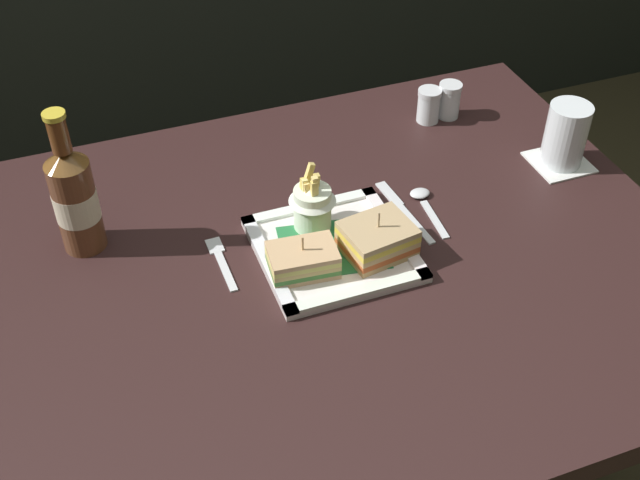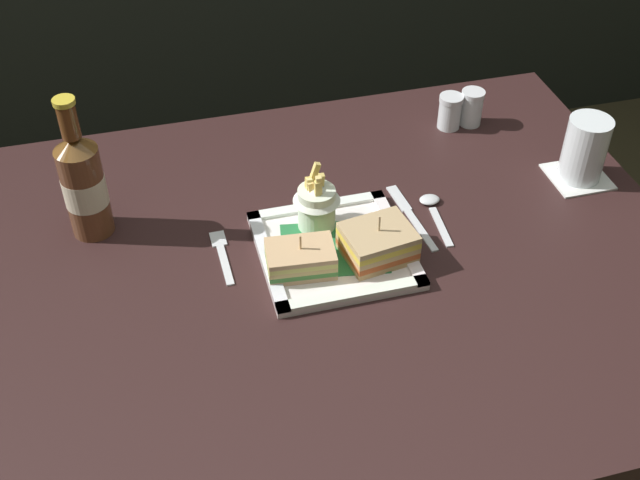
% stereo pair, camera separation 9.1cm
% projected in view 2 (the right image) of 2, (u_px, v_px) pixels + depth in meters
% --- Properties ---
extents(dining_table, '(1.22, 0.91, 0.75)m').
position_uv_depth(dining_table, '(307.00, 312.00, 1.33)').
color(dining_table, black).
rests_on(dining_table, ground_plane).
extents(square_plate, '(0.23, 0.23, 0.02)m').
position_uv_depth(square_plate, '(334.00, 250.00, 1.27)').
color(square_plate, white).
rests_on(square_plate, dining_table).
extents(sandwich_half_left, '(0.11, 0.08, 0.07)m').
position_uv_depth(sandwich_half_left, '(301.00, 259.00, 1.22)').
color(sandwich_half_left, tan).
rests_on(sandwich_half_left, square_plate).
extents(sandwich_half_right, '(0.12, 0.10, 0.08)m').
position_uv_depth(sandwich_half_right, '(378.00, 243.00, 1.24)').
color(sandwich_half_right, tan).
rests_on(sandwich_half_right, square_plate).
extents(fries_cup, '(0.08, 0.08, 0.11)m').
position_uv_depth(fries_cup, '(316.00, 201.00, 1.28)').
color(fries_cup, silver).
rests_on(fries_cup, square_plate).
extents(beer_bottle, '(0.07, 0.07, 0.25)m').
position_uv_depth(beer_bottle, '(83.00, 183.00, 1.26)').
color(beer_bottle, brown).
rests_on(beer_bottle, dining_table).
extents(drink_coaster, '(0.10, 0.10, 0.00)m').
position_uv_depth(drink_coaster, '(578.00, 177.00, 1.43)').
color(drink_coaster, silver).
rests_on(drink_coaster, dining_table).
extents(water_glass, '(0.07, 0.07, 0.12)m').
position_uv_depth(water_glass, '(584.00, 153.00, 1.39)').
color(water_glass, silver).
rests_on(water_glass, dining_table).
extents(fork, '(0.02, 0.13, 0.00)m').
position_uv_depth(fork, '(222.00, 254.00, 1.27)').
color(fork, silver).
rests_on(fork, dining_table).
extents(knife, '(0.03, 0.18, 0.00)m').
position_uv_depth(knife, '(410.00, 214.00, 1.35)').
color(knife, silver).
rests_on(knife, dining_table).
extents(spoon, '(0.04, 0.13, 0.01)m').
position_uv_depth(spoon, '(433.00, 207.00, 1.36)').
color(spoon, silver).
rests_on(spoon, dining_table).
extents(salt_shaker, '(0.05, 0.05, 0.07)m').
position_uv_depth(salt_shaker, '(450.00, 113.00, 1.53)').
color(salt_shaker, silver).
rests_on(salt_shaker, dining_table).
extents(pepper_shaker, '(0.04, 0.04, 0.07)m').
position_uv_depth(pepper_shaker, '(471.00, 110.00, 1.54)').
color(pepper_shaker, silver).
rests_on(pepper_shaker, dining_table).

